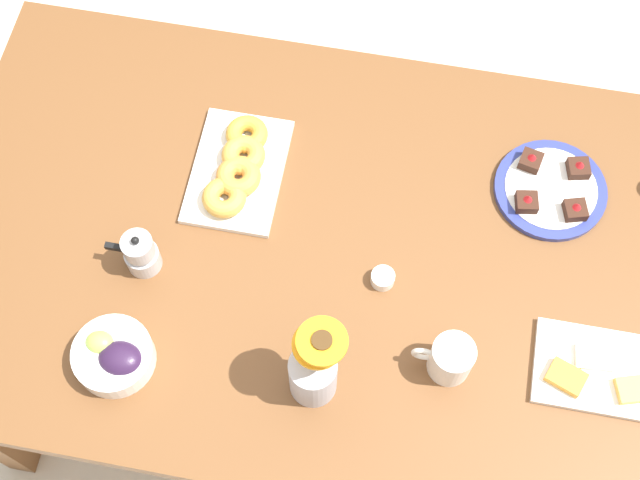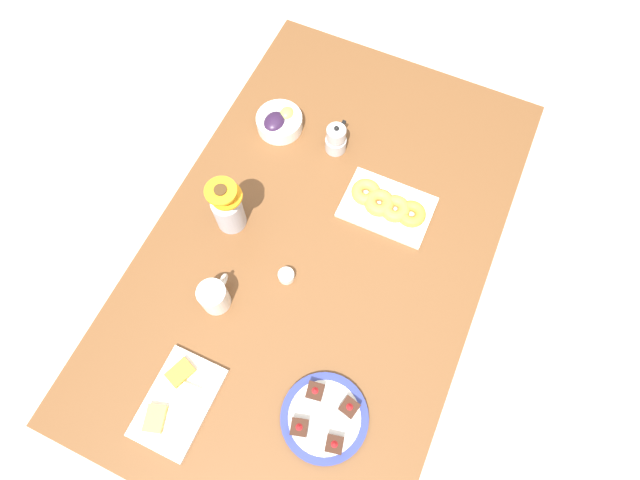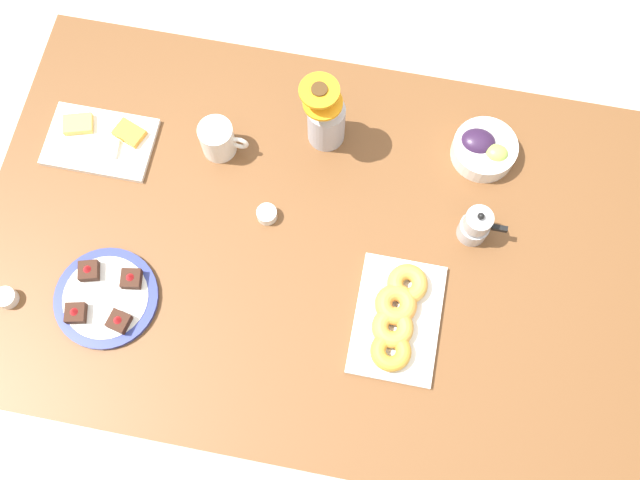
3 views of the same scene
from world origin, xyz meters
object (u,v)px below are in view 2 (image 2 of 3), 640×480
moka_pot (336,139)px  grape_bowl (279,122)px  cheese_platter (177,401)px  dessert_plate (324,418)px  flower_vase (228,210)px  croissant_platter (387,205)px  coffee_mug (214,296)px  jam_cup_honey (286,276)px  dining_table (320,255)px

moka_pot → grape_bowl: bearing=90.3°
cheese_platter → dessert_plate: dessert_plate is taller
dessert_plate → flower_vase: 0.65m
croissant_platter → moka_pot: bearing=59.1°
coffee_mug → moka_pot: size_ratio=0.99×
flower_vase → jam_cup_honey: bearing=-112.3°
dining_table → coffee_mug: (-0.29, 0.20, 0.13)m
coffee_mug → croissant_platter: size_ratio=0.42×
dining_table → jam_cup_honey: (-0.14, 0.05, 0.10)m
grape_bowl → jam_cup_honey: 0.54m
dessert_plate → coffee_mug: bearing=68.4°
coffee_mug → jam_cup_honey: coffee_mug is taller
grape_bowl → croissant_platter: grape_bowl is taller
coffee_mug → flower_vase: size_ratio=0.49×
croissant_platter → dessert_plate: 0.66m
coffee_mug → flower_vase: bearing=18.3°
grape_bowl → jam_cup_honey: size_ratio=3.23×
cheese_platter → dessert_plate: 0.40m
grape_bowl → cheese_platter: 0.93m
coffee_mug → cheese_platter: (-0.29, -0.04, -0.04)m
grape_bowl → dessert_plate: bearing=-146.6°
jam_cup_honey → cheese_platter: bearing=165.5°
dining_table → cheese_platter: bearing=164.3°
grape_bowl → jam_cup_honey: (-0.48, -0.26, -0.01)m
grape_bowl → dessert_plate: (-0.80, -0.52, -0.02)m
coffee_mug → dessert_plate: (-0.17, -0.42, -0.04)m
cheese_platter → flower_vase: bearing=12.6°
moka_pot → croissant_platter: bearing=-120.9°
dessert_plate → moka_pot: bearing=21.6°
coffee_mug → flower_vase: 0.26m
dining_table → dessert_plate: 0.51m
grape_bowl → moka_pot: bearing=-89.7°
dessert_plate → flower_vase: bearing=50.5°
jam_cup_honey → dessert_plate: (-0.32, -0.27, -0.00)m
coffee_mug → moka_pot: bearing=-9.3°
grape_bowl → jam_cup_honey: grape_bowl is taller
dining_table → jam_cup_honey: 0.18m
grape_bowl → cheese_platter: grape_bowl is taller
dining_table → grape_bowl: 0.47m
croissant_platter → jam_cup_honey: 0.39m
coffee_mug → moka_pot: moka_pot is taller
cheese_platter → croissant_platter: 0.84m
coffee_mug → jam_cup_honey: size_ratio=2.46×
dining_table → moka_pot: (0.34, 0.10, 0.13)m
coffee_mug → croissant_platter: (0.49, -0.34, -0.03)m
flower_vase → moka_pot: (0.38, -0.18, -0.03)m
croissant_platter → flower_vase: bearing=119.8°
grape_bowl → dessert_plate: size_ratio=0.65×
flower_vase → cheese_platter: bearing=-167.4°
croissant_platter → cheese_platter: bearing=158.8°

